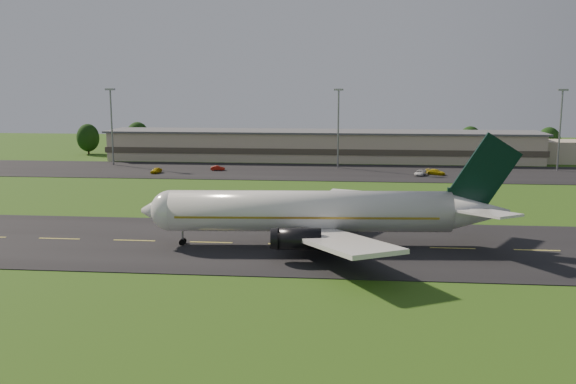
# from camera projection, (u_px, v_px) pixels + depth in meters

# --- Properties ---
(ground) EXTENTS (360.00, 360.00, 0.00)m
(ground) POSITION_uv_depth(u_px,v_px,m) (290.00, 245.00, 88.18)
(ground) COLOR #234D13
(ground) RESTS_ON ground
(taxiway) EXTENTS (220.00, 30.00, 0.10)m
(taxiway) POSITION_uv_depth(u_px,v_px,m) (290.00, 245.00, 88.17)
(taxiway) COLOR black
(taxiway) RESTS_ON ground
(apron) EXTENTS (260.00, 30.00, 0.10)m
(apron) POSITION_uv_depth(u_px,v_px,m) (317.00, 172.00, 158.79)
(apron) COLOR black
(apron) RESTS_ON ground
(airliner) EXTENTS (51.29, 42.07, 15.57)m
(airliner) POSITION_uv_depth(u_px,v_px,m) (316.00, 212.00, 87.11)
(airliner) COLOR white
(airliner) RESTS_ON ground
(terminal) EXTENTS (145.00, 16.00, 8.40)m
(terminal) POSITION_uv_depth(u_px,v_px,m) (344.00, 146.00, 181.23)
(terminal) COLOR tan
(terminal) RESTS_ON ground
(light_mast_west) EXTENTS (2.40, 1.20, 20.35)m
(light_mast_west) POSITION_uv_depth(u_px,v_px,m) (111.00, 117.00, 169.67)
(light_mast_west) COLOR gray
(light_mast_west) RESTS_ON ground
(light_mast_centre) EXTENTS (2.40, 1.20, 20.35)m
(light_mast_centre) POSITION_uv_depth(u_px,v_px,m) (338.00, 119.00, 163.99)
(light_mast_centre) COLOR gray
(light_mast_centre) RESTS_ON ground
(light_mast_east) EXTENTS (2.40, 1.20, 20.35)m
(light_mast_east) POSITION_uv_depth(u_px,v_px,m) (561.00, 120.00, 158.79)
(light_mast_east) COLOR gray
(light_mast_east) RESTS_ON ground
(tree_line) EXTENTS (193.42, 9.12, 9.86)m
(tree_line) POSITION_uv_depth(u_px,v_px,m) (402.00, 141.00, 189.60)
(tree_line) COLOR black
(tree_line) RESTS_ON ground
(service_vehicle_a) EXTENTS (2.24, 4.14, 1.34)m
(service_vehicle_a) POSITION_uv_depth(u_px,v_px,m) (156.00, 170.00, 156.18)
(service_vehicle_a) COLOR #C2A80B
(service_vehicle_a) RESTS_ON apron
(service_vehicle_b) EXTENTS (3.66, 1.61, 1.17)m
(service_vehicle_b) POSITION_uv_depth(u_px,v_px,m) (218.00, 168.00, 160.95)
(service_vehicle_b) COLOR #9E140A
(service_vehicle_b) RESTS_ON apron
(service_vehicle_c) EXTENTS (3.29, 4.96, 1.27)m
(service_vehicle_c) POSITION_uv_depth(u_px,v_px,m) (420.00, 173.00, 152.37)
(service_vehicle_c) COLOR white
(service_vehicle_c) RESTS_ON apron
(service_vehicle_d) EXTENTS (4.92, 3.95, 1.34)m
(service_vehicle_d) POSITION_uv_depth(u_px,v_px,m) (436.00, 172.00, 153.35)
(service_vehicle_d) COLOR #C1A80B
(service_vehicle_d) RESTS_ON apron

